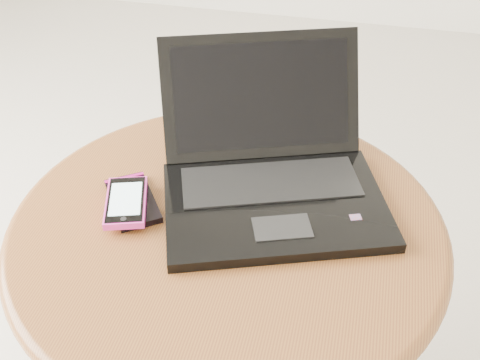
# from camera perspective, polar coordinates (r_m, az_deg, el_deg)

# --- Properties ---
(table) EXTENTS (0.68, 0.68, 0.54)m
(table) POSITION_cam_1_polar(r_m,az_deg,el_deg) (1.01, -1.15, -8.72)
(table) COLOR #592511
(table) RESTS_ON ground
(laptop) EXTENTS (0.43, 0.43, 0.21)m
(laptop) POSITION_cam_1_polar(r_m,az_deg,el_deg) (0.96, 2.94, 0.77)
(laptop) COLOR black
(laptop) RESTS_ON table
(phone_black) EXTENTS (0.12, 0.14, 0.01)m
(phone_black) POSITION_cam_1_polar(r_m,az_deg,el_deg) (0.97, -10.16, -1.94)
(phone_black) COLOR black
(phone_black) RESTS_ON table
(phone_pink) EXTENTS (0.09, 0.13, 0.01)m
(phone_pink) POSITION_cam_1_polar(r_m,az_deg,el_deg) (0.95, -10.77, -2.06)
(phone_pink) COLOR #EA35AA
(phone_pink) RESTS_ON phone_black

